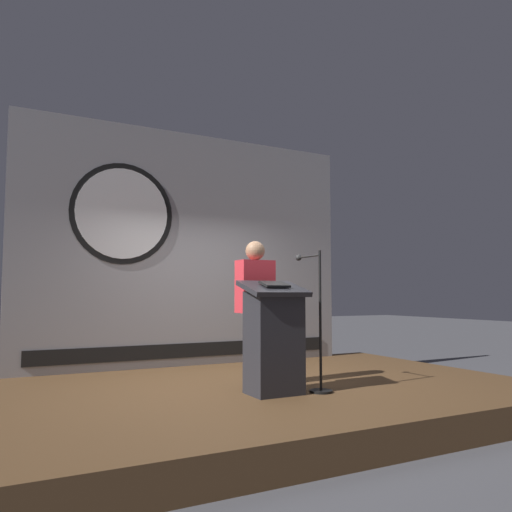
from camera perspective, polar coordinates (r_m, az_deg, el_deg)
name	(u,v)px	position (r m, az deg, el deg)	size (l,w,h in m)	color
ground_plane	(247,414)	(5.74, -1.04, -17.68)	(40.00, 40.00, 0.00)	#4C4C51
stage_platform	(247,400)	(5.71, -1.04, -16.21)	(6.40, 4.00, 0.30)	brown
banner_display	(189,248)	(7.31, -7.68, 0.92)	(4.92, 0.12, 3.39)	#9E9EA3
podium	(274,338)	(5.17, 2.06, -9.44)	(0.64, 0.50, 1.16)	#26262B
speaker_person	(255,311)	(5.59, -0.10, -6.38)	(0.40, 0.26, 1.62)	black
microphone_stand	(317,341)	(5.34, 7.07, -9.65)	(0.24, 0.57, 1.48)	black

